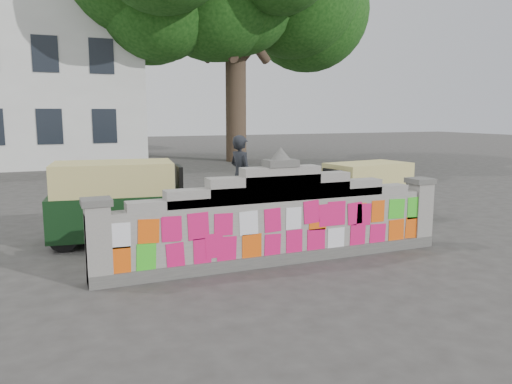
{
  "coord_description": "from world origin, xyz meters",
  "views": [
    {
      "loc": [
        -3.68,
        -7.59,
        2.56
      ],
      "look_at": [
        -0.03,
        1.0,
        1.1
      ],
      "focal_mm": 35.0,
      "sensor_mm": 36.0,
      "label": 1
    }
  ],
  "objects_px": {
    "pedestrian": "(287,198)",
    "rickshaw_right": "(365,190)",
    "cyclist_rider": "(241,186)",
    "cyclist_bike": "(241,202)",
    "rickshaw_left": "(118,201)"
  },
  "relations": [
    {
      "from": "pedestrian",
      "to": "rickshaw_left",
      "type": "bearing_deg",
      "value": -119.8
    },
    {
      "from": "pedestrian",
      "to": "cyclist_rider",
      "type": "bearing_deg",
      "value": -166.62
    },
    {
      "from": "cyclist_rider",
      "to": "pedestrian",
      "type": "xyz_separation_m",
      "value": [
        0.66,
        -1.04,
        -0.15
      ]
    },
    {
      "from": "cyclist_bike",
      "to": "rickshaw_right",
      "type": "relative_size",
      "value": 0.8
    },
    {
      "from": "pedestrian",
      "to": "rickshaw_left",
      "type": "distance_m",
      "value": 3.53
    },
    {
      "from": "pedestrian",
      "to": "rickshaw_right",
      "type": "relative_size",
      "value": 0.6
    },
    {
      "from": "rickshaw_left",
      "to": "cyclist_bike",
      "type": "bearing_deg",
      "value": 15.65
    },
    {
      "from": "cyclist_rider",
      "to": "pedestrian",
      "type": "distance_m",
      "value": 1.25
    },
    {
      "from": "rickshaw_left",
      "to": "rickshaw_right",
      "type": "height_order",
      "value": "rickshaw_left"
    },
    {
      "from": "pedestrian",
      "to": "rickshaw_right",
      "type": "xyz_separation_m",
      "value": [
        2.38,
        0.49,
        -0.05
      ]
    },
    {
      "from": "rickshaw_left",
      "to": "pedestrian",
      "type": "bearing_deg",
      "value": -2.95
    },
    {
      "from": "cyclist_bike",
      "to": "rickshaw_left",
      "type": "relative_size",
      "value": 0.69
    },
    {
      "from": "cyclist_bike",
      "to": "pedestrian",
      "type": "xyz_separation_m",
      "value": [
        0.66,
        -1.04,
        0.23
      ]
    },
    {
      "from": "rickshaw_right",
      "to": "cyclist_bike",
      "type": "bearing_deg",
      "value": -17.97
    },
    {
      "from": "cyclist_rider",
      "to": "pedestrian",
      "type": "bearing_deg",
      "value": -163.99
    }
  ]
}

